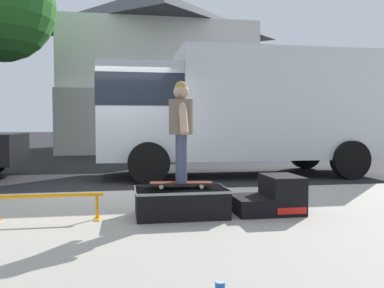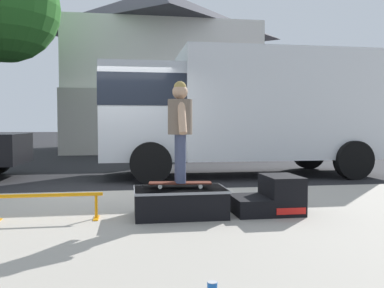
# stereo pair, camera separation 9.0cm
# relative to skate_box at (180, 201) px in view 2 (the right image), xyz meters

# --- Properties ---
(ground_plane) EXTENTS (140.00, 140.00, 0.00)m
(ground_plane) POSITION_rel_skate_box_xyz_m (-0.94, 2.61, -0.31)
(ground_plane) COLOR black
(sidewalk_slab) EXTENTS (50.00, 5.00, 0.12)m
(sidewalk_slab) POSITION_rel_skate_box_xyz_m (-0.94, -0.39, -0.25)
(sidewalk_slab) COLOR #A8A093
(sidewalk_slab) RESTS_ON ground
(skate_box) EXTENTS (1.14, 0.69, 0.35)m
(skate_box) POSITION_rel_skate_box_xyz_m (0.00, 0.00, 0.00)
(skate_box) COLOR black
(skate_box) RESTS_ON sidewalk_slab
(kicker_ramp) EXTENTS (0.85, 0.65, 0.48)m
(kicker_ramp) POSITION_rel_skate_box_xyz_m (1.20, -0.00, 0.01)
(kicker_ramp) COLOR black
(kicker_ramp) RESTS_ON sidewalk_slab
(grind_rail) EXTENTS (1.31, 0.28, 0.32)m
(grind_rail) POSITION_rel_skate_box_xyz_m (-1.60, 0.04, 0.05)
(grind_rail) COLOR orange
(grind_rail) RESTS_ON sidewalk_slab
(skateboard) EXTENTS (0.80, 0.28, 0.07)m
(skateboard) POSITION_rel_skate_box_xyz_m (0.01, 0.04, 0.22)
(skateboard) COLOR #4C1E14
(skateboard) RESTS_ON skate_box
(skater_kid) EXTENTS (0.31, 0.65, 1.26)m
(skater_kid) POSITION_rel_skate_box_xyz_m (0.01, 0.04, 0.98)
(skater_kid) COLOR #3F4766
(skater_kid) RESTS_ON skateboard
(box_truck) EXTENTS (6.91, 2.63, 3.05)m
(box_truck) POSITION_rel_skate_box_xyz_m (2.15, 4.81, 1.39)
(box_truck) COLOR white
(box_truck) RESTS_ON ground
(house_behind) EXTENTS (9.54, 8.23, 8.40)m
(house_behind) POSITION_rel_skate_box_xyz_m (0.98, 16.33, 3.93)
(house_behind) COLOR silver
(house_behind) RESTS_ON ground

